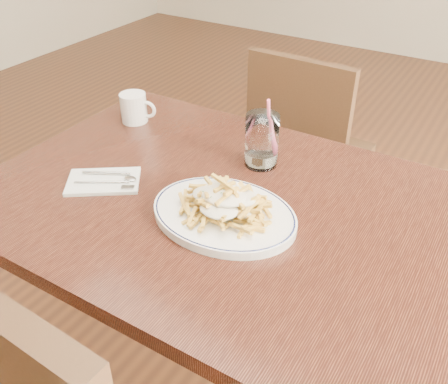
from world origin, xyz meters
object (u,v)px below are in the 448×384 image
Objects in this scene: table at (234,229)px; water_glass at (262,143)px; chair_far at (305,145)px; fries_plate at (224,214)px; coffee_mug at (134,108)px; loaded_fries at (224,198)px.

table is 0.23m from water_glass.
chair_far is at bearing 100.70° from table.
coffee_mug is (-0.48, 0.27, 0.03)m from fries_plate.
coffee_mug reaches higher than fries_plate.
fries_plate is 1.95× the size of water_glass.
fries_plate is at bearing -80.86° from table.
loaded_fries is at bearing -29.78° from coffee_mug.
fries_plate is at bearing -80.74° from water_glass.
water_glass is 0.44m from coffee_mug.
water_glass is at bearing -78.89° from chair_far.
table is 11.09× the size of coffee_mug.
chair_far is (-0.15, 0.80, -0.19)m from table.
coffee_mug reaches higher than loaded_fries.
chair_far is at bearing 101.11° from water_glass.
coffee_mug is at bearing 176.78° from water_glass.
table is 0.83m from chair_far.
water_glass reaches higher than chair_far.
fries_plate is 0.26m from water_glass.
fries_plate is 0.55m from coffee_mug.
fries_plate is (0.01, -0.06, 0.09)m from table.
table is 0.11m from fries_plate.
chair_far is 7.87× the size of coffee_mug.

